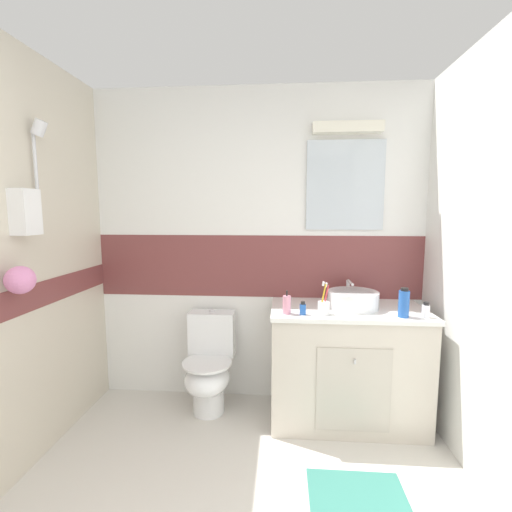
{
  "coord_description": "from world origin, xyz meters",
  "views": [
    {
      "loc": [
        0.2,
        -0.4,
        1.53
      ],
      "look_at": [
        0.03,
        1.92,
        1.24
      ],
      "focal_mm": 24.69,
      "sensor_mm": 36.0,
      "label": 1
    }
  ],
  "objects_px": {
    "sink_basin": "(353,299)",
    "soap_dispenser": "(287,305)",
    "mouthwash_bottle": "(404,303)",
    "perfume_flask_small": "(303,308)",
    "toilet": "(209,366)",
    "toothbrush_cup": "(324,307)",
    "lotion_bottle_short": "(426,310)"
  },
  "relations": [
    {
      "from": "perfume_flask_small",
      "to": "lotion_bottle_short",
      "type": "xyz_separation_m",
      "value": [
        0.8,
        -0.0,
        0.0
      ]
    },
    {
      "from": "sink_basin",
      "to": "soap_dispenser",
      "type": "xyz_separation_m",
      "value": [
        -0.48,
        -0.2,
        0.0
      ]
    },
    {
      "from": "toothbrush_cup",
      "to": "soap_dispenser",
      "type": "xyz_separation_m",
      "value": [
        -0.25,
        -0.01,
        0.01
      ]
    },
    {
      "from": "lotion_bottle_short",
      "to": "mouthwash_bottle",
      "type": "bearing_deg",
      "value": 179.71
    },
    {
      "from": "sink_basin",
      "to": "perfume_flask_small",
      "type": "bearing_deg",
      "value": -149.88
    },
    {
      "from": "toilet",
      "to": "mouthwash_bottle",
      "type": "distance_m",
      "value": 1.49
    },
    {
      "from": "toilet",
      "to": "perfume_flask_small",
      "type": "relative_size",
      "value": 8.35
    },
    {
      "from": "mouthwash_bottle",
      "to": "soap_dispenser",
      "type": "bearing_deg",
      "value": 178.81
    },
    {
      "from": "sink_basin",
      "to": "lotion_bottle_short",
      "type": "relative_size",
      "value": 3.93
    },
    {
      "from": "toothbrush_cup",
      "to": "toilet",
      "type": "bearing_deg",
      "value": 165.21
    },
    {
      "from": "soap_dispenser",
      "to": "mouthwash_bottle",
      "type": "height_order",
      "value": "mouthwash_bottle"
    },
    {
      "from": "sink_basin",
      "to": "perfume_flask_small",
      "type": "height_order",
      "value": "sink_basin"
    },
    {
      "from": "sink_basin",
      "to": "toothbrush_cup",
      "type": "bearing_deg",
      "value": -139.67
    },
    {
      "from": "sink_basin",
      "to": "lotion_bottle_short",
      "type": "distance_m",
      "value": 0.48
    },
    {
      "from": "sink_basin",
      "to": "toothbrush_cup",
      "type": "relative_size",
      "value": 1.78
    },
    {
      "from": "toilet",
      "to": "toothbrush_cup",
      "type": "xyz_separation_m",
      "value": [
        0.84,
        -0.22,
        0.55
      ]
    },
    {
      "from": "toothbrush_cup",
      "to": "mouthwash_bottle",
      "type": "distance_m",
      "value": 0.52
    },
    {
      "from": "toilet",
      "to": "soap_dispenser",
      "type": "height_order",
      "value": "soap_dispenser"
    },
    {
      "from": "perfume_flask_small",
      "to": "mouthwash_bottle",
      "type": "bearing_deg",
      "value": -0.32
    },
    {
      "from": "toothbrush_cup",
      "to": "soap_dispenser",
      "type": "bearing_deg",
      "value": -178.22
    },
    {
      "from": "sink_basin",
      "to": "soap_dispenser",
      "type": "height_order",
      "value": "sink_basin"
    },
    {
      "from": "sink_basin",
      "to": "mouthwash_bottle",
      "type": "height_order",
      "value": "mouthwash_bottle"
    },
    {
      "from": "mouthwash_bottle",
      "to": "lotion_bottle_short",
      "type": "relative_size",
      "value": 1.9
    },
    {
      "from": "mouthwash_bottle",
      "to": "lotion_bottle_short",
      "type": "xyz_separation_m",
      "value": [
        0.14,
        -0.0,
        -0.05
      ]
    },
    {
      "from": "toothbrush_cup",
      "to": "perfume_flask_small",
      "type": "relative_size",
      "value": 2.49
    },
    {
      "from": "sink_basin",
      "to": "soap_dispenser",
      "type": "relative_size",
      "value": 2.46
    },
    {
      "from": "sink_basin",
      "to": "toilet",
      "type": "xyz_separation_m",
      "value": [
        -1.07,
        0.03,
        -0.56
      ]
    },
    {
      "from": "soap_dispenser",
      "to": "perfume_flask_small",
      "type": "relative_size",
      "value": 1.8
    },
    {
      "from": "toilet",
      "to": "mouthwash_bottle",
      "type": "height_order",
      "value": "mouthwash_bottle"
    },
    {
      "from": "toilet",
      "to": "soap_dispenser",
      "type": "bearing_deg",
      "value": -21.23
    },
    {
      "from": "lotion_bottle_short",
      "to": "toilet",
      "type": "bearing_deg",
      "value": 170.66
    },
    {
      "from": "soap_dispenser",
      "to": "perfume_flask_small",
      "type": "bearing_deg",
      "value": -6.49
    }
  ]
}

